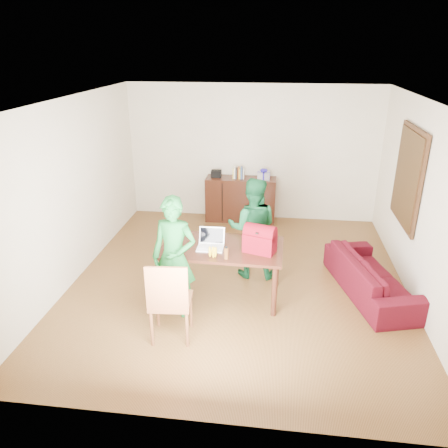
# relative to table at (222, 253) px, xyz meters

# --- Properties ---
(room) EXTENTS (5.20, 5.70, 2.90)m
(room) POSITION_rel_table_xyz_m (0.20, 0.58, 0.62)
(room) COLOR #482C12
(room) RESTS_ON ground
(table) EXTENTS (1.70, 0.98, 0.79)m
(table) POSITION_rel_table_xyz_m (0.00, 0.00, 0.00)
(table) COLOR black
(table) RESTS_ON ground
(chair) EXTENTS (0.53, 0.51, 1.08)m
(chair) POSITION_rel_table_xyz_m (-0.49, -1.03, -0.37)
(chair) COLOR brown
(chair) RESTS_ON ground
(person_near) EXTENTS (0.65, 0.48, 1.65)m
(person_near) POSITION_rel_table_xyz_m (-0.56, -0.49, 0.14)
(person_near) COLOR #166527
(person_near) RESTS_ON ground
(person_far) EXTENTS (0.77, 0.60, 1.58)m
(person_far) POSITION_rel_table_xyz_m (0.37, 0.69, 0.10)
(person_far) COLOR #12512A
(person_far) RESTS_ON ground
(laptop) EXTENTS (0.36, 0.25, 0.25)m
(laptop) POSITION_rel_table_xyz_m (-0.15, -0.09, 0.15)
(laptop) COLOR white
(laptop) RESTS_ON table
(bananas) EXTENTS (0.15, 0.10, 0.06)m
(bananas) POSITION_rel_table_xyz_m (-0.08, -0.33, 0.13)
(bananas) COLOR gold
(bananas) RESTS_ON table
(bottle) EXTENTS (0.07, 0.07, 0.17)m
(bottle) POSITION_rel_table_xyz_m (0.10, -0.36, 0.19)
(bottle) COLOR brown
(bottle) RESTS_ON table
(red_bag) EXTENTS (0.47, 0.36, 0.31)m
(red_bag) POSITION_rel_table_xyz_m (0.52, -0.09, 0.25)
(red_bag) COLOR maroon
(red_bag) RESTS_ON table
(sofa) EXTENTS (1.22, 2.02, 0.55)m
(sofa) POSITION_rel_table_xyz_m (2.14, 0.35, -0.41)
(sofa) COLOR #36070B
(sofa) RESTS_ON ground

